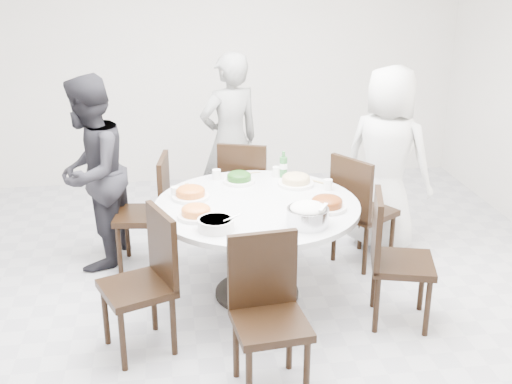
{
  "coord_description": "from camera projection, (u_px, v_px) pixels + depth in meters",
  "views": [
    {
      "loc": [
        -0.29,
        -4.02,
        2.48
      ],
      "look_at": [
        0.33,
        0.33,
        0.82
      ],
      "focal_mm": 45.0,
      "sensor_mm": 36.0,
      "label": 1
    }
  ],
  "objects": [
    {
      "name": "diner_middle",
      "position": [
        230.0,
        141.0,
        5.93
      ],
      "size": [
        0.7,
        0.59,
        1.64
      ],
      "primitive_type": "imported",
      "rotation": [
        0.0,
        0.0,
        3.53
      ],
      "color": "black",
      "rests_on": "floor"
    },
    {
      "name": "floor",
      "position": [
        217.0,
        316.0,
        4.64
      ],
      "size": [
        6.0,
        6.0,
        0.01
      ],
      "primitive_type": "cube",
      "color": "#B2B2B7",
      "rests_on": "ground"
    },
    {
      "name": "chair_sw",
      "position": [
        136.0,
        285.0,
        4.09
      ],
      "size": [
        0.55,
        0.55,
        0.95
      ],
      "primitive_type": "cube",
      "rotation": [
        0.0,
        0.0,
        5.09
      ],
      "color": "black",
      "rests_on": "floor"
    },
    {
      "name": "dish_tofu",
      "position": [
        196.0,
        213.0,
        4.41
      ],
      "size": [
        0.26,
        0.26,
        0.07
      ],
      "primitive_type": "cylinder",
      "color": "white",
      "rests_on": "dining_table"
    },
    {
      "name": "beverage_bottle",
      "position": [
        283.0,
        164.0,
        5.18
      ],
      "size": [
        0.06,
        0.06,
        0.22
      ],
      "primitive_type": "cylinder",
      "color": "#2B6C32",
      "rests_on": "dining_table"
    },
    {
      "name": "rice_bowl",
      "position": [
        308.0,
        217.0,
        4.28
      ],
      "size": [
        0.28,
        0.28,
        0.12
      ],
      "primitive_type": "cylinder",
      "color": "silver",
      "rests_on": "dining_table"
    },
    {
      "name": "dish_greens",
      "position": [
        239.0,
        179.0,
        5.07
      ],
      "size": [
        0.25,
        0.25,
        0.06
      ],
      "primitive_type": "cylinder",
      "color": "white",
      "rests_on": "dining_table"
    },
    {
      "name": "dining_table",
      "position": [
        257.0,
        250.0,
        4.8
      ],
      "size": [
        1.5,
        1.5,
        0.75
      ],
      "primitive_type": "cylinder",
      "color": "silver",
      "rests_on": "floor"
    },
    {
      "name": "dish_redbrown",
      "position": [
        327.0,
        204.0,
        4.56
      ],
      "size": [
        0.28,
        0.28,
        0.07
      ],
      "primitive_type": "cylinder",
      "color": "white",
      "rests_on": "dining_table"
    },
    {
      "name": "diner_left",
      "position": [
        91.0,
        173.0,
        5.16
      ],
      "size": [
        0.79,
        0.91,
        1.59
      ],
      "primitive_type": "imported",
      "rotation": [
        0.0,
        0.0,
        4.44
      ],
      "color": "black",
      "rests_on": "floor"
    },
    {
      "name": "soup_bowl",
      "position": [
        216.0,
        224.0,
        4.22
      ],
      "size": [
        0.24,
        0.24,
        0.07
      ],
      "primitive_type": "cylinder",
      "color": "white",
      "rests_on": "dining_table"
    },
    {
      "name": "wall_back",
      "position": [
        190.0,
        57.0,
        6.92
      ],
      "size": [
        6.0,
        0.01,
        2.8
      ],
      "primitive_type": "cube",
      "color": "silver",
      "rests_on": "ground"
    },
    {
      "name": "tea_cups",
      "position": [
        243.0,
        171.0,
        5.22
      ],
      "size": [
        0.07,
        0.07,
        0.08
      ],
      "primitive_type": "cylinder",
      "color": "white",
      "rests_on": "dining_table"
    },
    {
      "name": "diner_right",
      "position": [
        387.0,
        159.0,
        5.48
      ],
      "size": [
        0.93,
        0.91,
        1.61
      ],
      "primitive_type": "imported",
      "rotation": [
        0.0,
        0.0,
        2.4
      ],
      "color": "silver",
      "rests_on": "floor"
    },
    {
      "name": "chopsticks",
      "position": [
        241.0,
        175.0,
        5.24
      ],
      "size": [
        0.24,
        0.04,
        0.01
      ],
      "primitive_type": null,
      "color": "tan",
      "rests_on": "dining_table"
    },
    {
      "name": "dish_orange",
      "position": [
        191.0,
        194.0,
        4.75
      ],
      "size": [
        0.28,
        0.28,
        0.08
      ],
      "primitive_type": "cylinder",
      "color": "white",
      "rests_on": "dining_table"
    },
    {
      "name": "dish_pale",
      "position": [
        296.0,
        181.0,
        5.02
      ],
      "size": [
        0.28,
        0.28,
        0.08
      ],
      "primitive_type": "cylinder",
      "color": "white",
      "rests_on": "dining_table"
    },
    {
      "name": "chair_se",
      "position": [
        403.0,
        261.0,
        4.42
      ],
      "size": [
        0.52,
        0.52,
        0.95
      ],
      "primitive_type": "cube",
      "rotation": [
        0.0,
        0.0,
        7.58
      ],
      "color": "black",
      "rests_on": "floor"
    },
    {
      "name": "chair_nw",
      "position": [
        142.0,
        213.0,
        5.22
      ],
      "size": [
        0.48,
        0.48,
        0.95
      ],
      "primitive_type": "cube",
      "rotation": [
        0.0,
        0.0,
        4.57
      ],
      "color": "black",
      "rests_on": "floor"
    },
    {
      "name": "chair_s",
      "position": [
        271.0,
        321.0,
        3.7
      ],
      "size": [
        0.46,
        0.46,
        0.95
      ],
      "primitive_type": "cube",
      "rotation": [
        0.0,
        0.0,
        6.39
      ],
      "color": "black",
      "rests_on": "floor"
    },
    {
      "name": "chair_n",
      "position": [
        246.0,
        190.0,
        5.71
      ],
      "size": [
        0.53,
        0.53,
        0.95
      ],
      "primitive_type": "cube",
      "rotation": [
        0.0,
        0.0,
        2.82
      ],
      "color": "black",
      "rests_on": "floor"
    },
    {
      "name": "chair_ne",
      "position": [
        365.0,
        209.0,
        5.29
      ],
      "size": [
        0.58,
        0.58,
        0.95
      ],
      "primitive_type": "cube",
      "rotation": [
        0.0,
        0.0,
        2.14
      ],
      "color": "black",
      "rests_on": "floor"
    }
  ]
}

